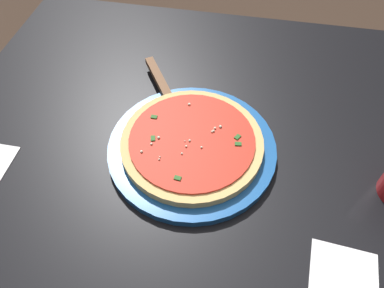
# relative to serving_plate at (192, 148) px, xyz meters

# --- Properties ---
(ground_plane) EXTENTS (5.00, 5.00, 0.00)m
(ground_plane) POSITION_rel_serving_plate_xyz_m (-0.04, 0.04, -0.73)
(ground_plane) COLOR #38281E
(restaurant_table) EXTENTS (1.03, 0.95, 0.72)m
(restaurant_table) POSITION_rel_serving_plate_xyz_m (-0.04, 0.04, -0.13)
(restaurant_table) COLOR black
(restaurant_table) RESTS_ON ground_plane
(serving_plate) EXTENTS (0.32, 0.32, 0.02)m
(serving_plate) POSITION_rel_serving_plate_xyz_m (0.00, 0.00, 0.00)
(serving_plate) COLOR #195199
(serving_plate) RESTS_ON restaurant_table
(pizza) EXTENTS (0.27, 0.27, 0.02)m
(pizza) POSITION_rel_serving_plate_xyz_m (0.00, 0.00, 0.02)
(pizza) COLOR #DBB26B
(pizza) RESTS_ON serving_plate
(pizza_server) EXTENTS (0.21, 0.16, 0.01)m
(pizza_server) POSITION_rel_serving_plate_xyz_m (0.13, 0.08, 0.01)
(pizza_server) COLOR silver
(pizza_server) RESTS_ON serving_plate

